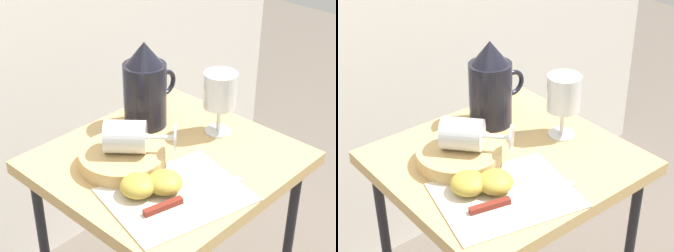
{
  "view_description": "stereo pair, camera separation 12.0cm",
  "coord_description": "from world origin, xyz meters",
  "views": [
    {
      "loc": [
        -0.75,
        -0.72,
        1.35
      ],
      "look_at": [
        0.0,
        0.0,
        0.75
      ],
      "focal_mm": 59.4,
      "sensor_mm": 36.0,
      "label": 1
    },
    {
      "loc": [
        -0.66,
        -0.8,
        1.35
      ],
      "look_at": [
        0.0,
        0.0,
        0.75
      ],
      "focal_mm": 59.4,
      "sensor_mm": 36.0,
      "label": 2
    }
  ],
  "objects": [
    {
      "name": "table",
      "position": [
        0.0,
        0.0,
        0.6
      ],
      "size": [
        0.52,
        0.49,
        0.67
      ],
      "color": "tan",
      "rests_on": "ground_plane"
    },
    {
      "name": "basket_tray",
      "position": [
        -0.09,
        0.05,
        0.69
      ],
      "size": [
        0.19,
        0.19,
        0.03
      ],
      "primitive_type": "cylinder",
      "color": "tan",
      "rests_on": "table"
    },
    {
      "name": "wine_glass_tipped_near",
      "position": [
        -0.08,
        0.04,
        0.74
      ],
      "size": [
        0.15,
        0.16,
        0.07
      ],
      "color": "silver",
      "rests_on": "basket_tray"
    },
    {
      "name": "pitcher",
      "position": [
        0.07,
        0.14,
        0.76
      ],
      "size": [
        0.16,
        0.1,
        0.21
      ],
      "color": "black",
      "rests_on": "table"
    },
    {
      "name": "wine_glass_upright",
      "position": [
        0.16,
        -0.01,
        0.77
      ],
      "size": [
        0.08,
        0.08,
        0.15
      ],
      "color": "silver",
      "rests_on": "table"
    },
    {
      "name": "apple_half_right",
      "position": [
        -0.1,
        -0.08,
        0.69
      ],
      "size": [
        0.07,
        0.07,
        0.04
      ],
      "primitive_type": "ellipsoid",
      "color": "#B29938",
      "rests_on": "linen_napkin"
    },
    {
      "name": "knife",
      "position": [
        -0.11,
        -0.13,
        0.68
      ],
      "size": [
        0.23,
        0.07,
        0.01
      ],
      "color": "silver",
      "rests_on": "linen_napkin"
    },
    {
      "name": "apple_half_left",
      "position": [
        -0.14,
        -0.05,
        0.69
      ],
      "size": [
        0.07,
        0.07,
        0.04
      ],
      "primitive_type": "ellipsoid",
      "color": "#B29938",
      "rests_on": "linen_napkin"
    },
    {
      "name": "linen_napkin",
      "position": [
        -0.09,
        -0.11,
        0.67
      ],
      "size": [
        0.31,
        0.27,
        0.0
      ],
      "primitive_type": "cube",
      "rotation": [
        0.0,
        0.0,
        -0.24
      ],
      "color": "beige",
      "rests_on": "table"
    }
  ]
}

